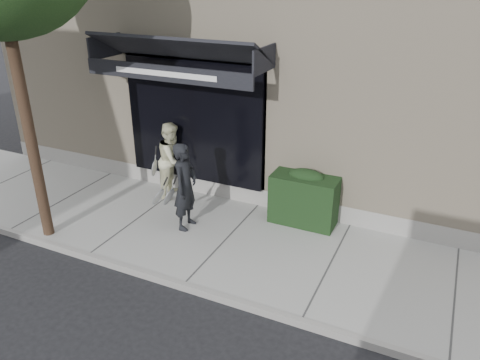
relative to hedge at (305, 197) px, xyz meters
The scene contains 7 objects.
ground 1.79m from the hedge, 131.35° to the right, with size 80.00×80.00×0.00m, color black.
sidewalk 1.77m from the hedge, 131.35° to the right, with size 20.00×3.00×0.12m, color #9C9B97.
curb 3.07m from the hedge, 111.45° to the right, with size 20.00×0.10×0.14m, color gray.
building_facade 4.39m from the hedge, 106.65° to the left, with size 14.30×8.04×5.64m.
hedge is the anchor object (origin of this frame).
pedestrian_front 2.36m from the hedge, 149.70° to the right, with size 0.76×0.76×1.74m.
pedestrian_back 3.04m from the hedge, behind, with size 0.79×0.91×1.68m.
Camera 1 is at (3.47, -6.78, 4.81)m, focal length 35.00 mm.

